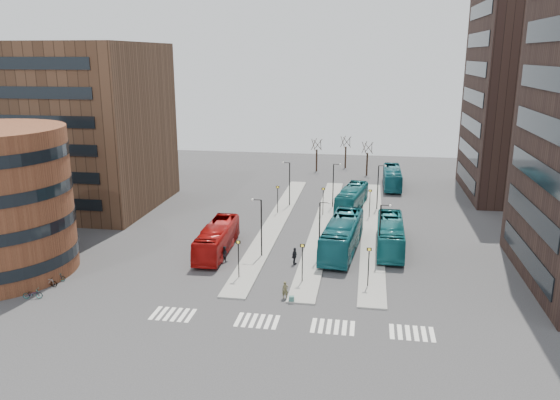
% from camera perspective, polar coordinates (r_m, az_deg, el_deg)
% --- Properties ---
extents(ground, '(160.00, 160.00, 0.00)m').
position_cam_1_polar(ground, '(40.73, -2.15, -15.17)').
color(ground, '#2E2F31').
rests_on(ground, ground).
extents(island_left, '(2.50, 45.00, 0.15)m').
position_cam_1_polar(island_left, '(68.56, -0.47, -2.33)').
color(island_left, gray).
rests_on(island_left, ground).
extents(island_mid, '(2.50, 45.00, 0.15)m').
position_cam_1_polar(island_mid, '(67.84, 4.53, -2.57)').
color(island_mid, gray).
rests_on(island_mid, ground).
extents(island_right, '(2.50, 45.00, 0.15)m').
position_cam_1_polar(island_right, '(67.65, 9.61, -2.79)').
color(island_right, gray).
rests_on(island_right, ground).
extents(suitcase, '(0.50, 0.43, 0.56)m').
position_cam_1_polar(suitcase, '(47.18, 1.21, -10.34)').
color(suitcase, navy).
rests_on(suitcase, ground).
extents(red_bus, '(2.90, 11.11, 3.08)m').
position_cam_1_polar(red_bus, '(58.39, -6.60, -4.04)').
color(red_bus, '#A30E0C').
rests_on(red_bus, ground).
extents(teal_bus_a, '(4.29, 13.09, 3.58)m').
position_cam_1_polar(teal_bus_a, '(58.67, 6.51, -3.68)').
color(teal_bus_a, '#145A64').
rests_on(teal_bus_a, ground).
extents(teal_bus_b, '(4.33, 11.23, 3.05)m').
position_cam_1_polar(teal_bus_b, '(75.11, 7.52, 0.23)').
color(teal_bus_b, '#15666D').
rests_on(teal_bus_b, ground).
extents(teal_bus_c, '(2.87, 11.63, 3.23)m').
position_cam_1_polar(teal_bus_c, '(60.16, 11.44, -3.60)').
color(teal_bus_c, '#15656B').
rests_on(teal_bus_c, ground).
extents(teal_bus_d, '(2.65, 11.25, 3.13)m').
position_cam_1_polar(teal_bus_d, '(88.55, 11.64, 2.33)').
color(teal_bus_d, '#16616F').
rests_on(teal_bus_d, ground).
extents(traveller, '(0.65, 0.51, 1.55)m').
position_cam_1_polar(traveller, '(47.69, 0.54, -9.40)').
color(traveller, brown).
rests_on(traveller, ground).
extents(commuter_a, '(0.96, 0.87, 1.62)m').
position_cam_1_polar(commuter_a, '(56.07, -5.84, -5.62)').
color(commuter_a, black).
rests_on(commuter_a, ground).
extents(commuter_b, '(0.71, 1.11, 1.76)m').
position_cam_1_polar(commuter_b, '(55.02, 1.53, -5.88)').
color(commuter_b, black).
rests_on(commuter_b, ground).
extents(commuter_c, '(0.70, 1.11, 1.64)m').
position_cam_1_polar(commuter_c, '(54.06, 4.66, -6.38)').
color(commuter_c, black).
rests_on(commuter_c, ground).
extents(bicycle_near, '(1.74, 0.95, 0.87)m').
position_cam_1_polar(bicycle_near, '(52.39, -24.43, -8.92)').
color(bicycle_near, gray).
rests_on(bicycle_near, ground).
extents(bicycle_mid, '(1.59, 0.69, 0.92)m').
position_cam_1_polar(bicycle_mid, '(54.23, -23.03, -7.92)').
color(bicycle_mid, gray).
rests_on(bicycle_mid, ground).
extents(bicycle_far, '(1.66, 0.89, 0.83)m').
position_cam_1_polar(bicycle_far, '(55.26, -22.31, -7.48)').
color(bicycle_far, gray).
rests_on(bicycle_far, ground).
extents(crosswalk_stripes, '(22.35, 2.40, 0.01)m').
position_cam_1_polar(crosswalk_stripes, '(43.92, 1.20, -12.78)').
color(crosswalk_stripes, silver).
rests_on(crosswalk_stripes, ground).
extents(office_block, '(25.00, 20.12, 22.00)m').
position_cam_1_polar(office_block, '(80.46, -21.70, 7.16)').
color(office_block, '#4C3323').
rests_on(office_block, ground).
extents(tower_far, '(20.12, 20.00, 30.00)m').
position_cam_1_polar(tower_far, '(88.24, 26.06, 9.93)').
color(tower_far, black).
rests_on(tower_far, ground).
extents(sign_poles, '(12.45, 22.12, 3.65)m').
position_cam_1_polar(sign_poles, '(60.52, 3.63, -2.42)').
color(sign_poles, black).
rests_on(sign_poles, ground).
extents(lamp_posts, '(14.04, 20.24, 6.12)m').
position_cam_1_polar(lamp_posts, '(64.90, 5.01, -0.17)').
color(lamp_posts, black).
rests_on(lamp_posts, ground).
extents(bare_trees, '(10.97, 8.14, 5.90)m').
position_cam_1_polar(bare_trees, '(98.87, 6.59, 4.52)').
color(bare_trees, black).
rests_on(bare_trees, ground).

